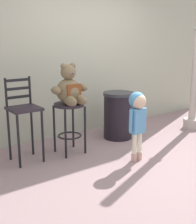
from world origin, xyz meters
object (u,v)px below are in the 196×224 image
object	(u,v)px
bar_stool_with_teddy	(69,117)
lamppost	(196,60)
bar_chair_empty	(24,114)
teddy_bear	(70,89)
child_walking	(138,111)
trash_bin	(118,115)

from	to	relation	value
bar_stool_with_teddy	lamppost	xyz separation A→B (m)	(2.49, -0.29, 0.73)
bar_stool_with_teddy	bar_chair_empty	bearing A→B (deg)	170.16
bar_stool_with_teddy	lamppost	bearing A→B (deg)	-6.66
lamppost	bar_chair_empty	bearing A→B (deg)	172.68
bar_chair_empty	teddy_bear	bearing A→B (deg)	-12.33
teddy_bear	bar_chair_empty	world-z (taller)	teddy_bear
lamppost	bar_chair_empty	xyz separation A→B (m)	(-3.13, 0.40, -0.61)
teddy_bear	bar_chair_empty	bearing A→B (deg)	167.67
child_walking	lamppost	size ratio (longest dim) A/B	0.30
bar_stool_with_teddy	trash_bin	bearing A→B (deg)	6.02
bar_stool_with_teddy	child_walking	xyz separation A→B (m)	(0.58, -0.79, 0.15)
bar_stool_with_teddy	teddy_bear	bearing A→B (deg)	-90.00
trash_bin	lamppost	bearing A→B (deg)	-15.06
trash_bin	lamppost	xyz separation A→B (m)	(1.48, -0.40, 0.88)
bar_stool_with_teddy	bar_chair_empty	size ratio (longest dim) A/B	0.65
teddy_bear	bar_chair_empty	xyz separation A→B (m)	(-0.64, 0.14, -0.28)
teddy_bear	trash_bin	bearing A→B (deg)	7.63
bar_stool_with_teddy	bar_chair_empty	world-z (taller)	bar_chair_empty
child_walking	bar_chair_empty	bearing A→B (deg)	-108.47
lamppost	trash_bin	bearing A→B (deg)	164.94
child_walking	lamppost	bearing A→B (deg)	122.65
bar_chair_empty	lamppost	bearing A→B (deg)	-7.32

